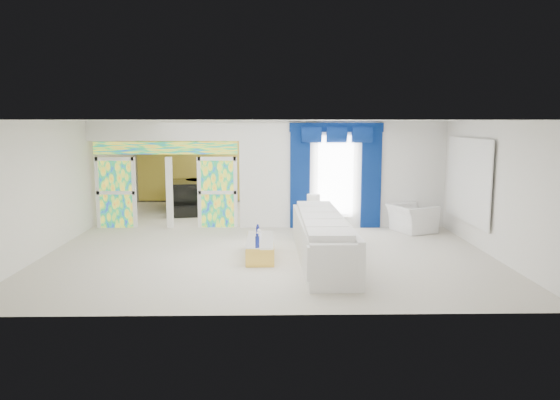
{
  "coord_description": "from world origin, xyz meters",
  "views": [
    {
      "loc": [
        0.05,
        -13.9,
        2.97
      ],
      "look_at": [
        0.3,
        -1.2,
        1.1
      ],
      "focal_mm": 34.1,
      "sensor_mm": 36.0,
      "label": 1
    }
  ],
  "objects_px": {
    "console_table": "(324,223)",
    "grand_piano": "(191,195)",
    "coffee_table": "(260,248)",
    "armchair": "(412,218)",
    "white_sofa": "(322,241)"
  },
  "relations": [
    {
      "from": "armchair",
      "to": "grand_piano",
      "type": "height_order",
      "value": "grand_piano"
    },
    {
      "from": "armchair",
      "to": "console_table",
      "type": "bearing_deg",
      "value": 65.17
    },
    {
      "from": "coffee_table",
      "to": "armchair",
      "type": "distance_m",
      "value": 4.88
    },
    {
      "from": "coffee_table",
      "to": "armchair",
      "type": "xyz_separation_m",
      "value": [
        4.08,
        2.67,
        0.17
      ]
    },
    {
      "from": "console_table",
      "to": "armchair",
      "type": "distance_m",
      "value": 2.38
    },
    {
      "from": "white_sofa",
      "to": "grand_piano",
      "type": "distance_m",
      "value": 7.94
    },
    {
      "from": "grand_piano",
      "to": "console_table",
      "type": "bearing_deg",
      "value": -52.24
    },
    {
      "from": "coffee_table",
      "to": "armchair",
      "type": "relative_size",
      "value": 1.55
    },
    {
      "from": "white_sofa",
      "to": "coffee_table",
      "type": "bearing_deg",
      "value": 166.37
    },
    {
      "from": "console_table",
      "to": "armchair",
      "type": "bearing_deg",
      "value": -3.56
    },
    {
      "from": "white_sofa",
      "to": "grand_piano",
      "type": "bearing_deg",
      "value": 117.84
    },
    {
      "from": "console_table",
      "to": "grand_piano",
      "type": "distance_m",
      "value": 5.7
    },
    {
      "from": "coffee_table",
      "to": "console_table",
      "type": "distance_m",
      "value": 3.29
    },
    {
      "from": "coffee_table",
      "to": "grand_piano",
      "type": "height_order",
      "value": "grand_piano"
    },
    {
      "from": "console_table",
      "to": "grand_piano",
      "type": "xyz_separation_m",
      "value": [
        -4.21,
        3.84,
        0.27
      ]
    }
  ]
}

